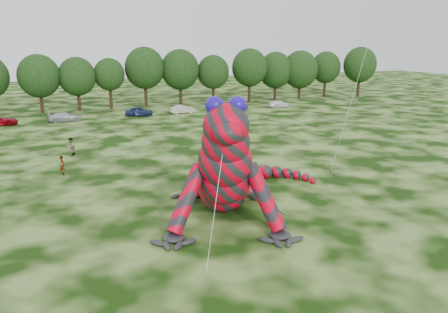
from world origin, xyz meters
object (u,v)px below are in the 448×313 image
spectator_3 (216,127)px  spectator_2 (235,130)px  tree_8 (78,84)px  tree_17 (359,72)px  spectator_0 (62,165)px  tree_7 (40,84)px  inflatable_gecko (222,149)px  car_4 (139,111)px  car_5 (182,109)px  tree_14 (275,76)px  tree_15 (300,75)px  spectator_1 (71,147)px  car_3 (65,117)px  car_7 (279,104)px  tree_13 (249,75)px  car_6 (233,105)px  tree_10 (145,77)px  tree_12 (213,79)px  tree_9 (110,84)px  spectator_5 (209,149)px  tree_16 (325,74)px  tree_11 (180,77)px

spectator_3 → spectator_2: size_ratio=0.87×
tree_8 → tree_17: (56.17, -0.32, 0.68)m
tree_17 → spectator_0: 70.19m
tree_7 → tree_17: tree_17 is taller
tree_8 → inflatable_gecko: bearing=-81.2°
car_4 → car_5: (7.13, 0.21, -0.04)m
tree_14 → tree_15: 5.10m
spectator_1 → car_4: bearing=176.5°
car_3 → car_7: car_3 is taller
car_4 → spectator_0: (-11.50, -28.88, 0.15)m
car_5 → inflatable_gecko: bearing=164.0°
tree_13 → spectator_2: bearing=-116.3°
inflatable_gecko → car_6: size_ratio=3.26×
tree_10 → car_6: 16.89m
tree_10 → tree_14: size_ratio=1.12×
inflatable_gecko → spectator_1: (-9.82, 18.89, -3.29)m
car_6 → car_4: bearing=103.0°
tree_12 → car_6: bearing=-86.2°
tree_12 → car_5: 13.39m
tree_17 → car_5: tree_17 is taller
tree_7 → tree_9: size_ratio=1.09×
tree_17 → spectator_3: 47.81m
tree_10 → tree_15: (31.08, -0.81, -0.44)m
tree_9 → spectator_5: size_ratio=5.27×
tree_16 → car_3: (-52.09, -12.41, -4.00)m
tree_11 → tree_15: size_ratio=1.05×
car_3 → car_4: bearing=-84.0°
inflatable_gecko → car_4: 41.07m
tree_8 → tree_13: size_ratio=0.88×
spectator_3 → spectator_5: bearing=7.3°
tree_9 → tree_10: 6.52m
tree_15 → car_7: bearing=-134.8°
tree_17 → car_6: size_ratio=1.98×
car_4 → tree_11: bearing=-36.4°
tree_8 → car_7: 34.77m
tree_15 → tree_8: bearing=-178.9°
tree_14 → spectator_3: size_ratio=5.94×
spectator_0 → spectator_5: bearing=-102.9°
tree_12 → tree_10: bearing=176.2°
tree_9 → tree_17: 50.89m
tree_15 → tree_9: bearing=-179.3°
tree_9 → car_6: size_ratio=1.67×
tree_16 → car_3: bearing=-166.6°
tree_10 → tree_16: size_ratio=1.12×
spectator_3 → tree_17: bearing=151.1°
tree_12 → car_3: (-26.65, -10.78, -3.80)m
tree_10 → inflatable_gecko: bearing=-94.3°
car_4 → spectator_5: size_ratio=2.61×
tree_7 → tree_14: bearing=2.5°
tree_17 → spectator_2: 48.49m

